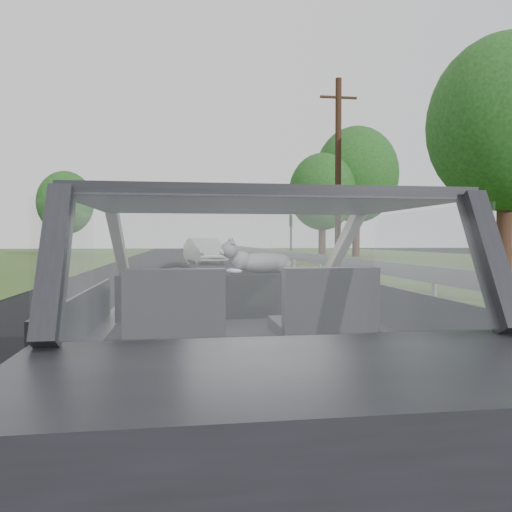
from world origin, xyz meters
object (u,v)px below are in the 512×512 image
object	(u,v)px
cat	(263,261)
highway_sign	(291,240)
subject_car	(245,326)
utility_pole	(338,173)
other_car	(204,251)

from	to	relation	value
cat	highway_sign	size ratio (longest dim) A/B	0.23
subject_car	cat	xyz separation A→B (m)	(0.20, 0.59, 0.36)
cat	utility_pole	distance (m)	19.62
subject_car	utility_pole	distance (m)	20.29
subject_car	highway_sign	distance (m)	21.68
subject_car	other_car	distance (m)	23.10
subject_car	other_car	size ratio (longest dim) A/B	0.99
cat	highway_sign	xyz separation A→B (m)	(4.75, 20.51, 0.15)
subject_car	other_car	world-z (taller)	subject_car
cat	utility_pole	world-z (taller)	utility_pole
subject_car	utility_pole	bearing A→B (deg)	70.64
other_car	utility_pole	world-z (taller)	utility_pole
other_car	highway_sign	size ratio (longest dim) A/B	1.64
highway_sign	utility_pole	xyz separation A→B (m)	(1.67, -2.24, 3.01)
cat	utility_pole	xyz separation A→B (m)	(6.42, 18.27, 3.15)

